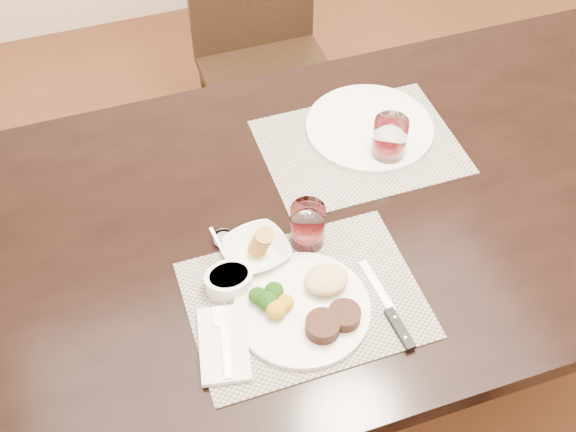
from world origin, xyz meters
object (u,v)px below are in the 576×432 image
object	(u,v)px
dinner_plate	(309,305)
steak_knife	(394,318)
chair_far	(262,48)
wine_glass_near	(308,227)
cracker_bowl	(257,250)
far_plate	(369,127)

from	to	relation	value
dinner_plate	steak_knife	size ratio (longest dim) A/B	1.20
chair_far	wine_glass_near	bearing A→B (deg)	-101.58
chair_far	dinner_plate	world-z (taller)	chair_far
steak_knife	wine_glass_near	size ratio (longest dim) A/B	2.23
wine_glass_near	steak_knife	bearing A→B (deg)	-68.60
wine_glass_near	cracker_bowl	bearing A→B (deg)	-178.55
cracker_bowl	wine_glass_near	size ratio (longest dim) A/B	1.51
steak_knife	cracker_bowl	world-z (taller)	cracker_bowl
dinner_plate	cracker_bowl	world-z (taller)	cracker_bowl
dinner_plate	cracker_bowl	xyz separation A→B (m)	(-0.06, 0.16, 0.00)
dinner_plate	far_plate	distance (m)	0.54
chair_far	wine_glass_near	xyz separation A→B (m)	(-0.20, -1.00, 0.30)
wine_glass_near	dinner_plate	bearing A→B (deg)	-108.72
cracker_bowl	steak_knife	bearing A→B (deg)	-48.97
dinner_plate	cracker_bowl	size ratio (longest dim) A/B	1.77
cracker_bowl	far_plate	size ratio (longest dim) A/B	0.49
dinner_plate	wine_glass_near	xyz separation A→B (m)	(0.06, 0.17, 0.03)
steak_knife	wine_glass_near	distance (m)	0.26
dinner_plate	wine_glass_near	bearing A→B (deg)	47.26
steak_knife	dinner_plate	bearing A→B (deg)	149.42
chair_far	steak_knife	size ratio (longest dim) A/B	3.99
chair_far	wine_glass_near	distance (m)	1.06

